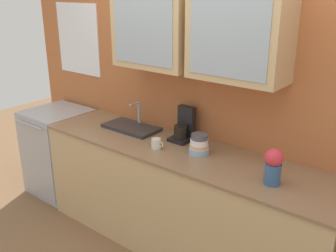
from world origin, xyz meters
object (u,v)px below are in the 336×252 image
at_px(sink_faucet, 131,127).
at_px(dishwasher, 60,151).
at_px(vase, 273,165).
at_px(coffee_maker, 184,128).
at_px(bowl_stack, 199,145).
at_px(cup_near_sink, 156,143).

distance_m(sink_faucet, dishwasher, 1.13).
height_order(vase, coffee_maker, coffee_maker).
distance_m(bowl_stack, coffee_maker, 0.31).
bearing_deg(cup_near_sink, sink_faucet, 156.91).
relative_size(bowl_stack, coffee_maker, 0.56).
bearing_deg(vase, coffee_maker, 163.66).
xyz_separation_m(cup_near_sink, dishwasher, (-1.48, 0.10, -0.51)).
relative_size(vase, coffee_maker, 0.87).
height_order(cup_near_sink, coffee_maker, coffee_maker).
relative_size(dishwasher, coffee_maker, 3.23).
bearing_deg(sink_faucet, dishwasher, -173.98).
distance_m(vase, coffee_maker, 0.97).
relative_size(bowl_stack, cup_near_sink, 1.44).
relative_size(sink_faucet, bowl_stack, 3.24).
height_order(vase, dishwasher, vase).
xyz_separation_m(sink_faucet, bowl_stack, (0.80, -0.07, 0.05)).
relative_size(sink_faucet, coffee_maker, 1.81).
bearing_deg(bowl_stack, dishwasher, -178.82).
height_order(bowl_stack, vase, vase).
bearing_deg(cup_near_sink, dishwasher, 176.33).
distance_m(vase, cup_near_sink, 1.00).
bearing_deg(cup_near_sink, vase, 1.02).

